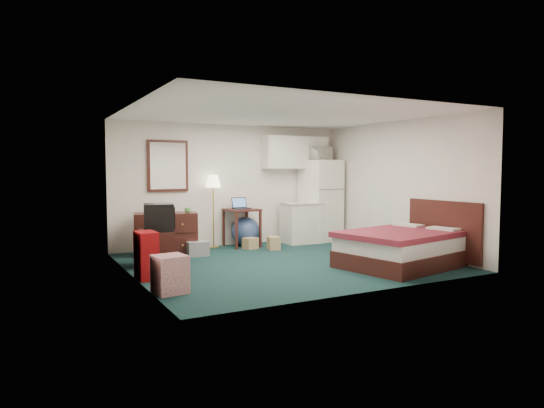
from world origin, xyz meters
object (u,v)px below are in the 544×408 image
kitchen_counter (301,223)px  fridge (321,201)px  floor_lamp (213,211)px  suitcase (146,255)px  tv_stand (156,248)px  bed (400,249)px  desk (242,228)px  dresser (166,234)px

kitchen_counter → fridge: bearing=11.3°
floor_lamp → suitcase: floor_lamp is taller
tv_stand → bed: bearing=-16.2°
kitchen_counter → desk: bearing=175.1°
kitchen_counter → bed: kitchen_counter is taller
desk → kitchen_counter: size_ratio=0.92×
desk → kitchen_counter: kitchen_counter is taller
bed → suitcase: (-3.83, 1.04, 0.06)m
dresser → suitcase: size_ratio=1.65×
bed → desk: bearing=102.4°
floor_lamp → bed: floor_lamp is taller
dresser → bed: 4.21m
kitchen_counter → suitcase: (-3.79, -1.95, -0.08)m
desk → bed: desk is taller
fridge → tv_stand: size_ratio=2.84×
bed → suitcase: size_ratio=2.61×
floor_lamp → desk: 0.68m
desk → suitcase: desk is taller
bed → dresser: bearing=124.5°
dresser → tv_stand: dresser is taller
floor_lamp → kitchen_counter: floor_lamp is taller
tv_stand → suitcase: size_ratio=0.92×
fridge → suitcase: size_ratio=2.60×
tv_stand → desk: bearing=42.9°
fridge → desk: bearing=171.5°
tv_stand → kitchen_counter: bearing=30.1°
dresser → fridge: size_ratio=0.64×
floor_lamp → fridge: fridge is taller
kitchen_counter → tv_stand: (-3.42, -1.04, -0.13)m
floor_lamp → fridge: size_ratio=0.82×
fridge → suitcase: fridge is taller
dresser → fridge: 3.58m
desk → suitcase: size_ratio=1.13×
suitcase → bed: bearing=-16.9°
dresser → fridge: fridge is taller
floor_lamp → bed: size_ratio=0.82×
tv_stand → suitcase: (-0.37, -0.91, 0.06)m
desk → bed: size_ratio=0.43×
floor_lamp → desk: bearing=-11.8°
desk → bed: bearing=-71.1°
kitchen_counter → bed: (0.04, -2.98, -0.14)m
desk → fridge: bearing=-6.5°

